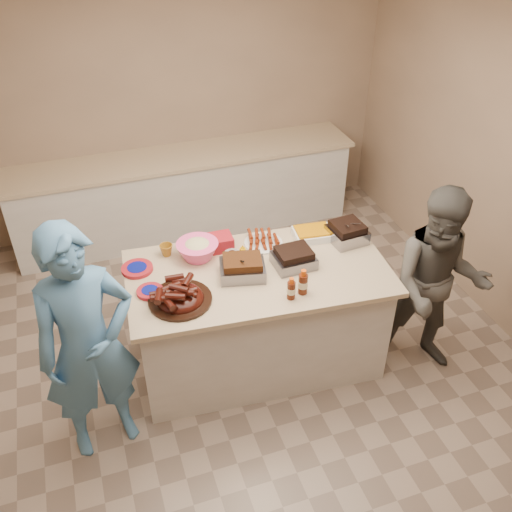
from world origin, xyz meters
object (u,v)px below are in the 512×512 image
object	(u,v)px
island	(258,358)
rib_platter	(180,301)
coleslaw_bowl	(198,257)
plastic_cup	(167,255)
bbq_bottle_a	(302,293)
roasting_pan	(346,240)
bbq_bottle_b	(291,298)
mustard_bottle	(243,258)
guest_blue	(110,435)
guest_gray	(419,359)

from	to	relation	value
island	rib_platter	size ratio (longest dim) A/B	4.37
coleslaw_bowl	plastic_cup	world-z (taller)	coleslaw_bowl
bbq_bottle_a	roasting_pan	bearing A→B (deg)	40.15
roasting_pan	coleslaw_bowl	xyz separation A→B (m)	(-1.17, 0.16, -0.00)
rib_platter	bbq_bottle_b	xyz separation A→B (m)	(0.73, -0.22, 0.00)
roasting_pan	mustard_bottle	xyz separation A→B (m)	(-0.85, 0.03, 0.00)
bbq_bottle_b	guest_blue	xyz separation A→B (m)	(-1.38, -0.00, -0.91)
roasting_pan	mustard_bottle	world-z (taller)	mustard_bottle
island	plastic_cup	distance (m)	1.17
bbq_bottle_b	mustard_bottle	bearing A→B (deg)	107.36
guest_gray	island	bearing A→B (deg)	-171.96
island	bbq_bottle_b	bearing A→B (deg)	-68.18
roasting_pan	plastic_cup	size ratio (longest dim) A/B	2.65
mustard_bottle	plastic_cup	size ratio (longest dim) A/B	1.23
island	bbq_bottle_a	distance (m)	1.00
rib_platter	plastic_cup	size ratio (longest dim) A/B	4.37
rib_platter	roasting_pan	bearing A→B (deg)	12.04
bbq_bottle_a	plastic_cup	world-z (taller)	bbq_bottle_a
mustard_bottle	guest_gray	world-z (taller)	mustard_bottle
mustard_bottle	guest_blue	distance (m)	1.61
bbq_bottle_a	mustard_bottle	distance (m)	0.59
mustard_bottle	plastic_cup	distance (m)	0.58
guest_gray	plastic_cup	bearing A→B (deg)	-177.33
rib_platter	bbq_bottle_b	bearing A→B (deg)	-16.51
mustard_bottle	guest_gray	bearing A→B (deg)	-25.35
rib_platter	plastic_cup	world-z (taller)	rib_platter
roasting_pan	guest_blue	distance (m)	2.31
rib_platter	mustard_bottle	world-z (taller)	rib_platter
island	plastic_cup	bearing A→B (deg)	150.20
guest_blue	guest_gray	bearing A→B (deg)	-12.75
island	guest_blue	size ratio (longest dim) A/B	1.08
island	bbq_bottle_b	xyz separation A→B (m)	(0.11, -0.37, 0.91)
roasting_pan	guest_gray	bearing A→B (deg)	-56.66
plastic_cup	island	bearing A→B (deg)	-34.67
guest_gray	bbq_bottle_a	bearing A→B (deg)	-158.24
roasting_pan	mustard_bottle	size ratio (longest dim) A/B	2.16
rib_platter	guest_blue	size ratio (longest dim) A/B	0.25
rib_platter	mustard_bottle	xyz separation A→B (m)	(0.56, 0.33, 0.00)
bbq_bottle_b	roasting_pan	bearing A→B (deg)	37.29
coleslaw_bowl	guest_blue	distance (m)	1.44
plastic_cup	coleslaw_bowl	bearing A→B (deg)	-25.63
mustard_bottle	guest_blue	bearing A→B (deg)	-155.33
bbq_bottle_b	guest_gray	distance (m)	1.47
coleslaw_bowl	mustard_bottle	xyz separation A→B (m)	(0.32, -0.12, 0.00)
bbq_bottle_a	guest_gray	xyz separation A→B (m)	(1.05, -0.10, -0.91)
guest_blue	coleslaw_bowl	bearing A→B (deg)	26.31
guest_blue	rib_platter	bearing A→B (deg)	7.68
island	rib_platter	distance (m)	1.11
roasting_pan	guest_gray	world-z (taller)	roasting_pan
bbq_bottle_a	plastic_cup	size ratio (longest dim) A/B	1.94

